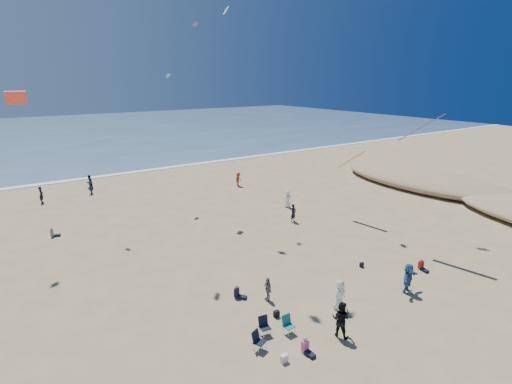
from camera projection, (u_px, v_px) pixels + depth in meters
ocean at (35, 135)px, 91.92m from camera, size 220.00×100.00×0.06m
surf_line at (84, 179)px, 52.32m from camera, size 220.00×1.20×0.08m
standing_flyers at (225, 233)px, 31.87m from camera, size 31.88×42.05×1.95m
seated_group at (269, 293)px, 23.85m from camera, size 20.93×30.61×0.84m
chair_cluster at (271, 331)px, 20.13m from camera, size 2.70×1.54×1.00m
white_tote at (284, 359)px, 18.58m from camera, size 0.35×0.20×0.40m
black_backpack at (277, 314)px, 22.12m from camera, size 0.30×0.22×0.38m
navy_bag at (362, 265)px, 27.96m from camera, size 0.28×0.18×0.34m
kites_aloft at (308, 53)px, 27.89m from camera, size 41.10×38.45×28.11m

